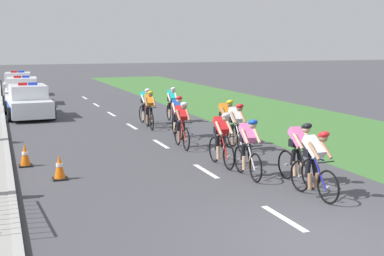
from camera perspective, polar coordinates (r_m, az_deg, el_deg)
ground_plane at (r=9.33m, az=14.16°, el=-12.04°), size 160.00×160.00×0.00m
kerb_edge at (r=21.34m, az=-19.98°, el=-0.11°), size 0.16×60.00×0.13m
grass_verge at (r=24.54m, az=9.08°, el=1.36°), size 7.00×60.00×0.01m
lane_markings_centre at (r=19.33m, az=-5.20°, el=-0.70°), size 0.14×29.60×0.01m
cyclist_lead at (r=11.58m, az=13.39°, el=-3.74°), size 0.43×1.72×1.56m
cyclist_second at (r=12.63m, az=11.74°, el=-2.60°), size 0.43×1.72×1.56m
cyclist_third at (r=13.04m, az=6.21°, el=-2.09°), size 0.43×1.72×1.56m
cyclist_fourth at (r=14.20m, az=3.29°, el=-1.11°), size 0.42×1.72×1.56m
cyclist_fifth at (r=16.25m, az=4.86°, el=0.20°), size 0.42×1.72×1.56m
cyclist_sixth at (r=17.32m, az=3.77°, el=0.78°), size 0.42×1.72×1.56m
cyclist_seventh at (r=16.67m, az=-1.13°, el=0.46°), size 0.43×1.72×1.56m
cyclist_eighth at (r=18.55m, az=-1.61°, el=1.36°), size 0.45×1.72×1.56m
cyclist_ninth at (r=20.55m, az=-4.72°, el=2.11°), size 0.45×1.72×1.56m
cyclist_tenth at (r=21.62m, az=-5.12°, el=2.46°), size 0.43×1.72×1.56m
cyclist_eleventh at (r=22.20m, az=-2.24°, el=2.67°), size 0.44×1.72×1.56m
police_car_nearest at (r=24.93m, az=-17.60°, el=2.73°), size 2.13×4.46×1.59m
police_car_second at (r=30.35m, az=-18.20°, el=3.80°), size 2.16×4.48×1.59m
police_car_third at (r=35.81m, az=-18.61°, el=4.55°), size 2.21×4.50×1.59m
traffic_cone_near at (r=14.95m, az=-17.93°, el=-2.88°), size 0.36×0.36×0.64m
traffic_cone_mid at (r=13.29m, az=-14.40°, el=-4.22°), size 0.36×0.36×0.64m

